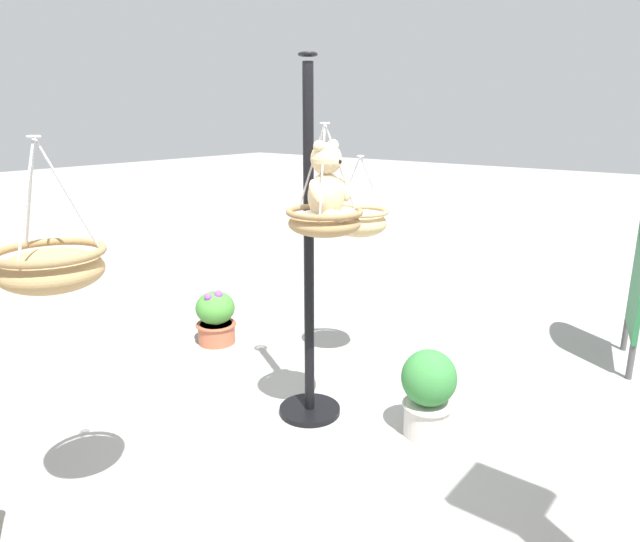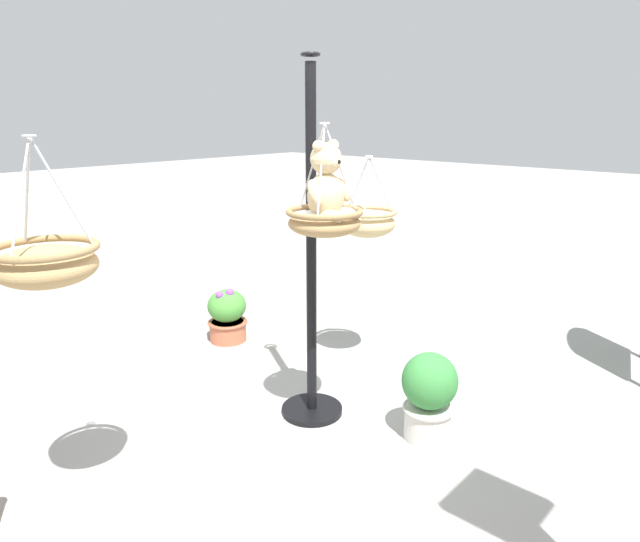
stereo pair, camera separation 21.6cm
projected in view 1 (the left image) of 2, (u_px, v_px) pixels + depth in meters
The scene contains 8 objects.
ground_plane at pixel (317, 431), 3.89m from camera, with size 40.00×40.00×0.00m, color #9E9E99.
display_pole_central at pixel (309, 313), 3.92m from camera, with size 0.44×0.44×2.46m.
hanging_basket_with_teddy at pixel (325, 220), 3.47m from camera, with size 0.47×0.47×0.68m.
teddy_bear at pixel (328, 187), 3.40m from camera, with size 0.33×0.29×0.48m.
hanging_basket_left_high at pixel (359, 221), 4.55m from camera, with size 0.47×0.47×0.64m.
hanging_basket_right_low at pixel (51, 267), 2.57m from camera, with size 0.49×0.49×0.69m.
potted_plant_tall_leafy at pixel (216, 317), 5.31m from camera, with size 0.38×0.38×0.53m.
potted_plant_small_succulent at pixel (428, 391), 3.77m from camera, with size 0.37×0.37×0.60m.
Camera 1 is at (2.70, 2.16, 2.10)m, focal length 31.89 mm.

